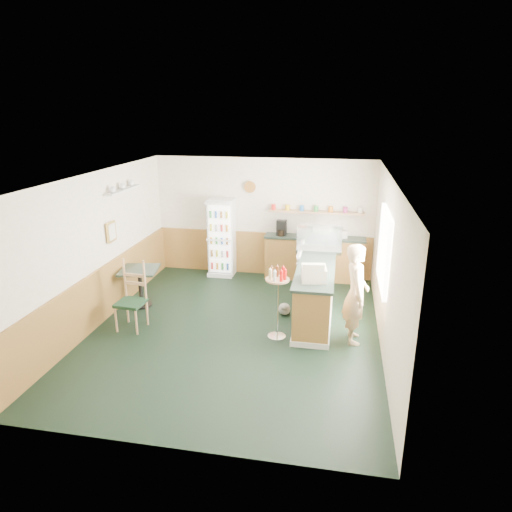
% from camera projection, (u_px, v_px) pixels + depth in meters
% --- Properties ---
extents(ground, '(6.00, 6.00, 0.00)m').
position_uv_depth(ground, '(235.00, 330.00, 8.07)').
color(ground, black).
rests_on(ground, ground).
extents(room_envelope, '(5.04, 6.02, 2.72)m').
position_uv_depth(room_envelope, '(230.00, 236.00, 8.32)').
color(room_envelope, silver).
rests_on(room_envelope, ground).
extents(service_counter, '(0.68, 3.01, 1.01)m').
position_uv_depth(service_counter, '(316.00, 289.00, 8.70)').
color(service_counter, '#A37234').
rests_on(service_counter, ground).
extents(back_counter, '(2.24, 0.42, 1.69)m').
position_uv_depth(back_counter, '(313.00, 256.00, 10.31)').
color(back_counter, '#A37234').
rests_on(back_counter, ground).
extents(drinks_fridge, '(0.59, 0.52, 1.79)m').
position_uv_depth(drinks_fridge, '(222.00, 238.00, 10.52)').
color(drinks_fridge, white).
rests_on(drinks_fridge, ground).
extents(display_case, '(0.89, 0.47, 0.51)m').
position_uv_depth(display_case, '(320.00, 239.00, 9.07)').
color(display_case, silver).
rests_on(display_case, service_counter).
extents(cash_register, '(0.45, 0.47, 0.23)m').
position_uv_depth(cash_register, '(314.00, 274.00, 7.58)').
color(cash_register, beige).
rests_on(cash_register, service_counter).
extents(shopkeeper, '(0.46, 0.60, 1.70)m').
position_uv_depth(shopkeeper, '(356.00, 294.00, 7.46)').
color(shopkeeper, tan).
rests_on(shopkeeper, ground).
extents(condiment_stand, '(0.40, 0.40, 1.24)m').
position_uv_depth(condiment_stand, '(277.00, 293.00, 7.58)').
color(condiment_stand, silver).
rests_on(condiment_stand, ground).
extents(newspaper_rack, '(0.09, 0.41, 0.83)m').
position_uv_depth(newspaper_rack, '(299.00, 273.00, 9.00)').
color(newspaper_rack, black).
rests_on(newspaper_rack, ground).
extents(cafe_table, '(0.81, 0.81, 0.77)m').
position_uv_depth(cafe_table, '(140.00, 280.00, 8.90)').
color(cafe_table, black).
rests_on(cafe_table, ground).
extents(cafe_chair, '(0.49, 0.49, 1.23)m').
position_uv_depth(cafe_chair, '(132.00, 293.00, 8.04)').
color(cafe_chair, black).
rests_on(cafe_chair, ground).
extents(dog_doorstop, '(0.23, 0.30, 0.27)m').
position_uv_depth(dog_doorstop, '(284.00, 309.00, 8.62)').
color(dog_doorstop, gray).
rests_on(dog_doorstop, ground).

